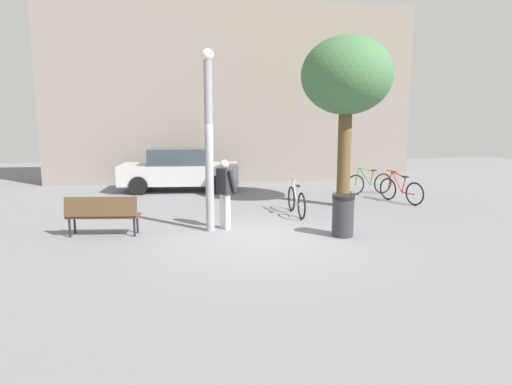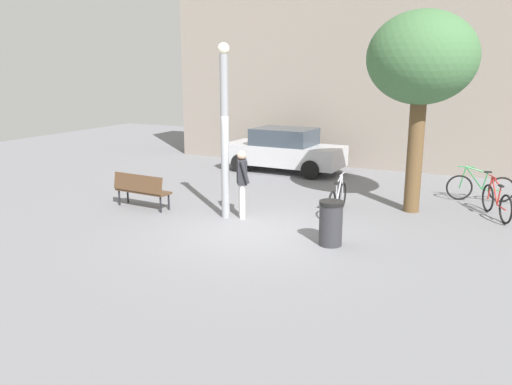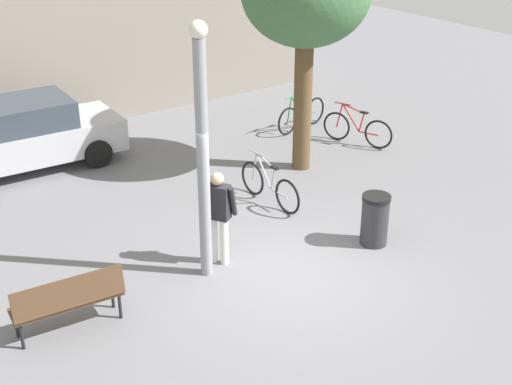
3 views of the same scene
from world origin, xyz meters
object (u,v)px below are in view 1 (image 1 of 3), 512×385
Objects in this scene: person_by_lamppost at (225,189)px; plaza_tree at (347,78)px; park_bench at (102,212)px; parked_car_silver at (180,169)px; bicycle_green at (369,183)px; bicycle_red at (401,190)px; lamppost at (209,137)px; trash_bin at (343,216)px; bicycle_silver at (296,201)px.

person_by_lamppost is 5.22m from plaza_tree.
park_bench is 0.38× the size of parked_car_silver.
bicycle_green is (5.25, 4.28, -0.58)m from person_by_lamppost.
person_by_lamppost reaches higher than bicycle_red.
lamppost is at bearing -147.91° from plaza_tree.
person_by_lamppost is at bearing 157.74° from trash_bin.
bicycle_green is at bearing 39.19° from person_by_lamppost.
bicycle_red and bicycle_green have the same top height.
bicycle_silver is at bearing -147.74° from plaza_tree.
lamppost is at bearing -141.54° from bicycle_green.
person_by_lamppost reaches higher than park_bench.
bicycle_silver is at bearing -54.03° from parked_car_silver.
bicycle_silver is 0.42× the size of parked_car_silver.
trash_bin is (3.88, -6.96, -0.30)m from parked_car_silver.
bicycle_silver is (2.40, 1.50, -1.84)m from lamppost.
bicycle_green is at bearing 38.46° from lamppost.
plaza_tree is 2.75× the size of bicycle_silver.
park_bench is (-2.43, -0.18, -1.68)m from lamppost.
bicycle_green reaches higher than trash_bin.
lamppost is 2.47× the size of bicycle_red.
person_by_lamppost is 1.77× the size of trash_bin.
bicycle_green is at bearing 50.97° from plaza_tree.
plaza_tree is at bearing -35.29° from parked_car_silver.
lamppost is 2.56× the size of park_bench.
park_bench is at bearing -160.18° from bicycle_red.
bicycle_red is at bearing 19.82° from park_bench.
plaza_tree is 5.27× the size of trash_bin.
park_bench is 0.97× the size of bicycle_red.
bicycle_red is (6.04, 2.87, -1.84)m from lamppost.
parked_car_silver is (-6.97, 3.21, 0.39)m from bicycle_red.
plaza_tree is at bearing 32.26° from bicycle_silver.
parked_car_silver is at bearing 155.29° from bicycle_red.
bicycle_green is 1.89× the size of trash_bin.
bicycle_red is (8.47, 3.05, -0.16)m from park_bench.
bicycle_green is (8.04, 4.64, -0.16)m from park_bench.
park_bench is 5.11m from bicycle_silver.
lamppost reaches higher than parked_car_silver.
parked_car_silver is at bearing 125.97° from bicycle_silver.
parked_car_silver is (1.50, 6.26, 0.23)m from park_bench.
bicycle_red is 0.95× the size of bicycle_green.
plaza_tree is 6.81m from parked_car_silver.
plaza_tree is (4.06, 2.55, 1.56)m from lamppost.
bicycle_red is at bearing -74.58° from bicycle_green.
bicycle_green is at bearing -13.97° from parked_car_silver.
bicycle_red is at bearing -24.71° from parked_car_silver.
bicycle_green is at bearing 42.65° from bicycle_silver.
trash_bin is at bearing -16.65° from lamppost.
lamppost is at bearing 163.35° from trash_bin.
bicycle_red is 4.86m from trash_bin.
bicycle_silver is (-1.66, -1.05, -3.40)m from plaza_tree.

